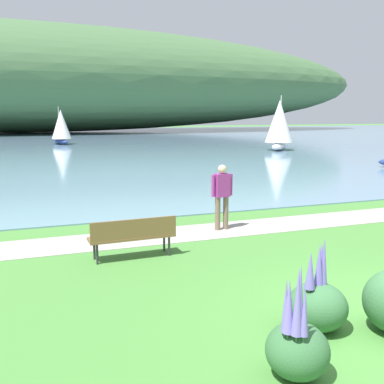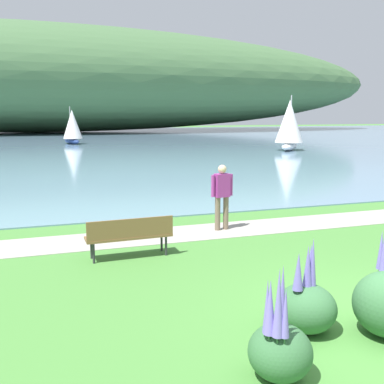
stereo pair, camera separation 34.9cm
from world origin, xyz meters
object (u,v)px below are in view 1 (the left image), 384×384
sailboat_mid_bay (279,125)px  sailboat_toward_hillside (61,127)px  park_bench_near_camera (133,234)px  person_at_shoreline (222,193)px

sailboat_mid_bay → sailboat_toward_hillside: (-16.03, 13.36, -0.37)m
park_bench_near_camera → sailboat_mid_bay: bearing=53.3°
park_bench_near_camera → sailboat_toward_hillside: sailboat_toward_hillside is taller
person_at_shoreline → sailboat_mid_bay: size_ratio=0.39×
person_at_shoreline → sailboat_mid_bay: 25.90m
sailboat_mid_bay → sailboat_toward_hillside: sailboat_mid_bay is taller
person_at_shoreline → sailboat_mid_bay: bearing=56.0°
park_bench_near_camera → sailboat_mid_bay: sailboat_mid_bay is taller
person_at_shoreline → sailboat_toward_hillside: sailboat_toward_hillside is taller
person_at_shoreline → sailboat_toward_hillside: 34.87m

